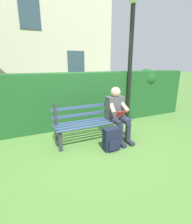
# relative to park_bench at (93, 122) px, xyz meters

# --- Properties ---
(ground) EXTENTS (60.00, 60.00, 0.00)m
(ground) POSITION_rel_park_bench_xyz_m (0.00, 0.06, -0.43)
(ground) COLOR #517F38
(park_bench) EXTENTS (1.74, 0.47, 0.90)m
(park_bench) POSITION_rel_park_bench_xyz_m (0.00, 0.00, 0.00)
(park_bench) COLOR #2D3338
(park_bench) RESTS_ON ground
(person_seated) EXTENTS (0.44, 0.73, 1.17)m
(person_seated) POSITION_rel_park_bench_xyz_m (-0.52, 0.16, 0.19)
(person_seated) COLOR #4C4C51
(person_seated) RESTS_ON ground
(hedge_backdrop) EXTENTS (6.18, 0.70, 1.50)m
(hedge_backdrop) POSITION_rel_park_bench_xyz_m (-0.49, -1.14, 0.31)
(hedge_backdrop) COLOR #1E5123
(hedge_backdrop) RESTS_ON ground
(building_facade) EXTENTS (8.21, 3.10, 6.01)m
(building_facade) POSITION_rel_park_bench_xyz_m (0.61, -6.99, 2.58)
(building_facade) COLOR beige
(building_facade) RESTS_ON ground
(backpack) EXTENTS (0.32, 0.25, 0.46)m
(backpack) POSITION_rel_park_bench_xyz_m (-0.14, 0.59, -0.21)
(backpack) COLOR #191E33
(backpack) RESTS_ON ground
(lamp_post) EXTENTS (0.26, 0.26, 3.35)m
(lamp_post) POSITION_rel_park_bench_xyz_m (-1.47, -0.79, 1.46)
(lamp_post) COLOR black
(lamp_post) RESTS_ON ground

